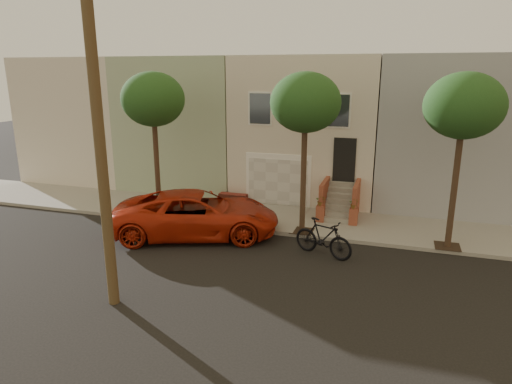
% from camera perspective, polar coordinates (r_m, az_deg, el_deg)
% --- Properties ---
extents(ground, '(90.00, 90.00, 0.00)m').
position_cam_1_polar(ground, '(15.22, -1.00, -9.93)').
color(ground, black).
rests_on(ground, ground).
extents(sidewalk, '(40.00, 3.70, 0.15)m').
position_cam_1_polar(sidewalk, '(19.97, 3.90, -3.50)').
color(sidewalk, gray).
rests_on(sidewalk, ground).
extents(house_row, '(33.10, 11.70, 7.00)m').
position_cam_1_polar(house_row, '(24.80, 7.31, 8.54)').
color(house_row, '#BFB6A3').
rests_on(house_row, sidewalk).
extents(tree_left, '(2.70, 2.57, 6.30)m').
position_cam_1_polar(tree_left, '(19.68, -12.96, 11.30)').
color(tree_left, '#2D2116').
rests_on(tree_left, sidewalk).
extents(tree_mid, '(2.70, 2.57, 6.30)m').
position_cam_1_polar(tree_mid, '(17.34, 6.31, 11.12)').
color(tree_mid, '#2D2116').
rests_on(tree_mid, sidewalk).
extents(tree_right, '(2.70, 2.57, 6.30)m').
position_cam_1_polar(tree_right, '(17.13, 24.93, 9.78)').
color(tree_right, '#2D2116').
rests_on(tree_right, sidewalk).
extents(pickup_truck, '(7.15, 5.02, 1.81)m').
position_cam_1_polar(pickup_truck, '(18.14, -7.51, -2.78)').
color(pickup_truck, red).
rests_on(pickup_truck, ground).
extents(motorcycle, '(2.37, 1.42, 1.37)m').
position_cam_1_polar(motorcycle, '(16.27, 8.54, -5.77)').
color(motorcycle, black).
rests_on(motorcycle, ground).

